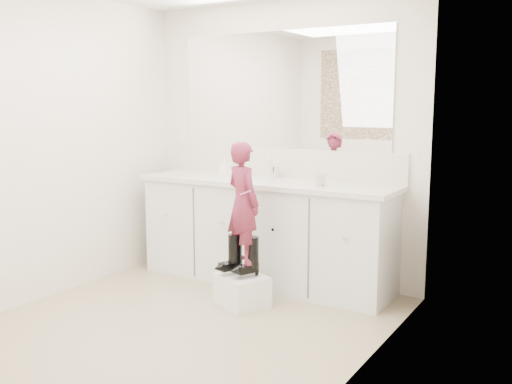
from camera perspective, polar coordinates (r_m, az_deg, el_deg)
The scene contains 16 objects.
floor at distance 4.05m, azimuth -8.17°, elevation -13.39°, with size 3.00×3.00×0.00m, color #947B61.
wall_back at distance 5.01m, azimuth 2.53°, elevation 5.08°, with size 2.60×2.60×0.00m, color beige.
wall_left at distance 4.71m, azimuth -20.85°, elevation 4.28°, with size 3.00×3.00×0.00m, color beige.
wall_right at distance 3.10m, azimuth 10.22°, elevation 2.67°, with size 3.00×3.00×0.00m, color beige.
vanity_cabinet at distance 4.88m, azimuth 0.91°, elevation -4.20°, with size 2.20×0.55×0.85m, color silver.
countertop at distance 4.79m, azimuth 0.83°, elevation 0.95°, with size 2.28×0.58×0.04m, color beige.
backsplash at distance 5.01m, azimuth 2.43°, elevation 2.96°, with size 2.28×0.03×0.25m, color beige.
mirror at distance 4.99m, azimuth 2.50°, elevation 10.13°, with size 2.00×0.02×1.00m, color white.
faucet at distance 4.92m, azimuth 1.81°, elevation 1.98°, with size 0.08×0.08×0.10m, color silver.
cup at distance 4.48m, azimuth 6.43°, elevation 1.25°, with size 0.11×0.11×0.10m, color beige.
soap_bottle at distance 5.05m, azimuth -3.10°, elevation 2.56°, with size 0.08×0.08×0.17m, color white.
step_stool at distance 4.41m, azimuth -1.40°, elevation -9.80°, with size 0.37×0.31×0.23m, color white.
boot_left at distance 4.39m, azimuth -2.10°, elevation -6.22°, with size 0.11×0.20×0.31m, color black, non-canonical shape.
boot_right at distance 4.31m, azimuth -0.43°, elevation -6.49°, with size 0.11×0.20×0.31m, color black, non-canonical shape.
toddler at distance 4.26m, azimuth -1.29°, elevation -1.09°, with size 0.33×0.22×0.92m, color #B63860.
toothbrush at distance 4.14m, azimuth -1.08°, elevation -0.08°, with size 0.01×0.01×0.14m, color #E3589F.
Camera 1 is at (2.41, -2.88, 1.52)m, focal length 40.00 mm.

